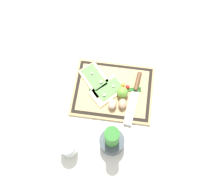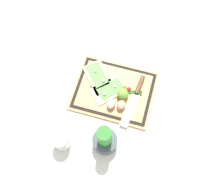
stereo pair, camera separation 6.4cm
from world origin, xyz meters
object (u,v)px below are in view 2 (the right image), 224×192
at_px(egg_brown, 121,105).
at_px(cherry_tomato_yellow, 125,87).
at_px(sauce_jar, 61,141).
at_px(pizza_slice_near, 98,77).
at_px(herb_pot, 105,140).
at_px(egg_pink, 111,104).
at_px(knife, 137,92).
at_px(lime, 123,94).
at_px(cherry_tomato_red, 129,89).
at_px(pizza_slice_far, 109,90).

bearing_deg(egg_brown, cherry_tomato_yellow, -84.97).
bearing_deg(sauce_jar, egg_brown, -131.72).
xyz_separation_m(pizza_slice_near, herb_pot, (-0.13, 0.31, 0.05)).
distance_m(egg_pink, sauce_jar, 0.29).
bearing_deg(herb_pot, knife, -106.45).
relative_size(egg_brown, lime, 0.93).
bearing_deg(pizza_slice_near, egg_pink, 128.73).
bearing_deg(herb_pot, cherry_tomato_red, -98.06).
relative_size(egg_brown, egg_pink, 1.00).
xyz_separation_m(knife, sauce_jar, (0.28, 0.34, 0.02)).
height_order(knife, cherry_tomato_red, same).
bearing_deg(lime, pizza_slice_near, -23.73).
bearing_deg(egg_pink, cherry_tomato_yellow, -109.76).
xyz_separation_m(pizza_slice_near, egg_brown, (-0.15, 0.12, 0.01)).
distance_m(pizza_slice_near, knife, 0.21).
bearing_deg(sauce_jar, lime, -125.11).
relative_size(pizza_slice_near, cherry_tomato_yellow, 10.30).
bearing_deg(pizza_slice_far, cherry_tomato_red, -163.90).
bearing_deg(sauce_jar, herb_pot, -164.57).
height_order(egg_brown, sauce_jar, sauce_jar).
distance_m(pizza_slice_far, egg_brown, 0.11).
height_order(pizza_slice_near, lime, lime).
relative_size(egg_pink, cherry_tomato_red, 2.35).
bearing_deg(sauce_jar, knife, -129.48).
bearing_deg(pizza_slice_far, egg_brown, 141.04).
height_order(lime, cherry_tomato_red, lime).
bearing_deg(sauce_jar, egg_pink, -125.77).
height_order(lime, cherry_tomato_yellow, lime).
height_order(knife, lime, lime).
xyz_separation_m(knife, lime, (0.06, 0.03, 0.02)).
relative_size(lime, herb_pot, 0.26).
distance_m(knife, cherry_tomato_yellow, 0.07).
bearing_deg(pizza_slice_near, pizza_slice_far, 142.73).
distance_m(egg_pink, cherry_tomato_yellow, 0.12).
distance_m(knife, egg_pink, 0.15).
height_order(pizza_slice_far, knife, pizza_slice_far).
bearing_deg(herb_pot, egg_brown, -97.76).
distance_m(pizza_slice_near, cherry_tomato_yellow, 0.15).
bearing_deg(cherry_tomato_yellow, pizza_slice_near, -7.35).
relative_size(cherry_tomato_red, cherry_tomato_yellow, 1.11).
bearing_deg(egg_pink, sauce_jar, 54.23).
relative_size(egg_brown, sauce_jar, 0.53).
xyz_separation_m(knife, egg_brown, (0.06, 0.09, 0.01)).
relative_size(pizza_slice_far, herb_pot, 0.89).
xyz_separation_m(egg_pink, sauce_jar, (0.17, 0.24, 0.01)).
height_order(egg_pink, cherry_tomato_red, egg_pink).
distance_m(pizza_slice_near, cherry_tomato_red, 0.17).
height_order(pizza_slice_far, lime, lime).
bearing_deg(cherry_tomato_yellow, knife, 169.49).
distance_m(egg_pink, herb_pot, 0.19).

